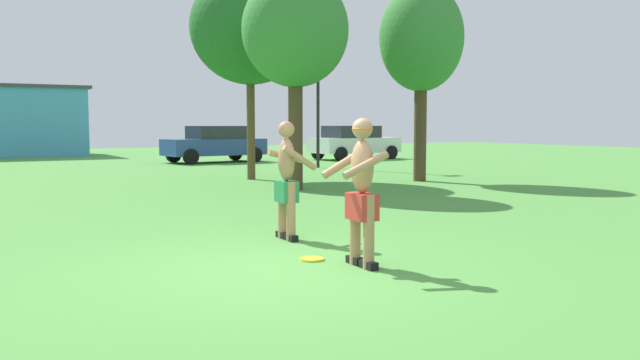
{
  "coord_description": "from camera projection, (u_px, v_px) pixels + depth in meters",
  "views": [
    {
      "loc": [
        -3.23,
        -6.55,
        1.64
      ],
      "look_at": [
        0.95,
        0.74,
        0.93
      ],
      "focal_mm": 36.86,
      "sensor_mm": 36.0,
      "label": 1
    }
  ],
  "objects": [
    {
      "name": "lamp_post",
      "position": [
        318.0,
        68.0,
        24.71
      ],
      "size": [
        0.6,
        0.24,
        6.22
      ],
      "color": "black",
      "rests_on": "ground_plane"
    },
    {
      "name": "player_with_cap",
      "position": [
        362.0,
        185.0,
        7.53
      ],
      "size": [
        0.58,
        0.64,
        1.73
      ],
      "color": "black",
      "rests_on": "ground_plane"
    },
    {
      "name": "tree_behind_players",
      "position": [
        250.0,
        28.0,
        19.34
      ],
      "size": [
        3.55,
        3.55,
        6.19
      ],
      "color": "brown",
      "rests_on": "ground_plane"
    },
    {
      "name": "car_blue_near_post",
      "position": [
        215.0,
        143.0,
        28.51
      ],
      "size": [
        4.46,
        2.37,
        1.58
      ],
      "color": "#2D478C",
      "rests_on": "ground_plane"
    },
    {
      "name": "tree_left_field",
      "position": [
        295.0,
        32.0,
        16.19
      ],
      "size": [
        2.64,
        2.64,
        5.38
      ],
      "color": "#4C3823",
      "rests_on": "ground_plane"
    },
    {
      "name": "frisbee",
      "position": [
        312.0,
        259.0,
        7.96
      ],
      "size": [
        0.3,
        0.3,
        0.03
      ],
      "primitive_type": "cylinder",
      "color": "yellow",
      "rests_on": "ground_plane"
    },
    {
      "name": "player_in_green",
      "position": [
        287.0,
        178.0,
        9.33
      ],
      "size": [
        0.59,
        0.55,
        1.69
      ],
      "color": "black",
      "rests_on": "ground_plane"
    },
    {
      "name": "car_white_far_end",
      "position": [
        354.0,
        142.0,
        31.08
      ],
      "size": [
        4.45,
        2.35,
        1.58
      ],
      "color": "white",
      "rests_on": "ground_plane"
    },
    {
      "name": "tree_right_field",
      "position": [
        421.0,
        39.0,
        18.79
      ],
      "size": [
        2.42,
        2.42,
        5.67
      ],
      "color": "#4C3823",
      "rests_on": "ground_plane"
    },
    {
      "name": "ground_plane",
      "position": [
        279.0,
        270.0,
        7.4
      ],
      "size": [
        80.0,
        80.0,
        0.0
      ],
      "primitive_type": "plane",
      "color": "#4C8E3D"
    }
  ]
}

